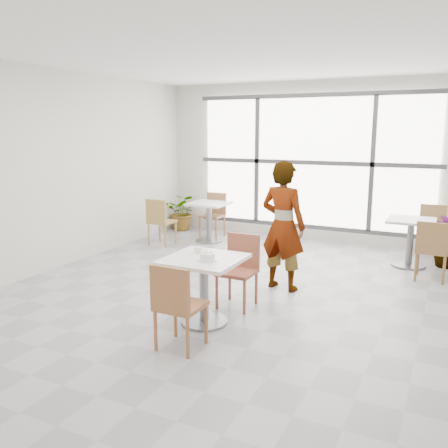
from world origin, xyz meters
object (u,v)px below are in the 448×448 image
at_px(bg_chair_right_far, 432,227).
at_px(bg_chair_left_near, 159,219).
at_px(main_table, 204,278).
at_px(bg_chair_left_far, 214,212).
at_px(bg_chair_right_near, 432,247).
at_px(chair_far, 240,265).
at_px(bg_table_left, 209,216).
at_px(coffee_cup, 198,250).
at_px(oatmeal_bowl, 207,256).
at_px(person, 283,226).
at_px(plant_left, 183,212).
at_px(chair_near, 176,302).
at_px(bg_table_right, 410,236).

bearing_deg(bg_chair_right_far, bg_chair_left_near, -163.02).
bearing_deg(main_table, bg_chair_left_near, 131.29).
bearing_deg(bg_chair_left_far, bg_chair_right_near, -16.63).
xyz_separation_m(chair_far, bg_table_left, (-1.90, 2.78, -0.01)).
relative_size(coffee_cup, bg_chair_right_near, 0.18).
distance_m(oatmeal_bowl, bg_chair_right_far, 4.69).
distance_m(chair_far, bg_chair_left_near, 3.29).
distance_m(coffee_cup, person, 1.44).
xyz_separation_m(bg_chair_left_near, bg_chair_left_far, (0.54, 1.13, 0.00)).
bearing_deg(plant_left, bg_chair_left_far, -15.19).
bearing_deg(chair_far, plant_left, 129.93).
height_order(chair_near, bg_chair_right_near, same).
relative_size(bg_table_right, bg_chair_left_near, 0.86).
xyz_separation_m(main_table, bg_chair_left_far, (-1.89, 3.91, -0.02)).
height_order(bg_table_left, bg_chair_right_far, bg_chair_right_far).
bearing_deg(person, bg_chair_right_near, -135.76).
height_order(bg_chair_left_far, bg_chair_right_far, same).
relative_size(chair_far, bg_chair_left_near, 1.00).
bearing_deg(bg_chair_left_far, bg_chair_left_near, -115.57).
xyz_separation_m(bg_chair_right_far, plant_left, (-4.86, -0.01, -0.11)).
bearing_deg(main_table, person, 75.52).
distance_m(bg_table_left, plant_left, 1.20).
bearing_deg(person, chair_near, 92.10).
bearing_deg(chair_far, bg_chair_left_near, 140.82).
relative_size(bg_table_right, plant_left, 0.96).
distance_m(main_table, bg_chair_left_far, 4.34).
bearing_deg(bg_chair_left_far, bg_chair_right_far, 3.57).
bearing_deg(bg_chair_right_near, bg_table_left, -11.12).
height_order(bg_chair_left_far, bg_chair_right_near, same).
bearing_deg(chair_near, person, -97.85).
xyz_separation_m(bg_chair_right_near, plant_left, (-4.93, 1.45, -0.11)).
distance_m(main_table, plant_left, 4.99).
bearing_deg(bg_table_right, chair_far, -122.40).
height_order(bg_table_right, plant_left, plant_left).
xyz_separation_m(chair_near, bg_table_left, (-1.86, 4.17, -0.01)).
distance_m(chair_far, bg_chair_left_far, 3.79).
height_order(chair_near, plant_left, chair_near).
relative_size(chair_near, chair_far, 1.00).
relative_size(chair_far, person, 0.51).
relative_size(oatmeal_bowl, plant_left, 0.27).
bearing_deg(bg_chair_left_far, oatmeal_bowl, -63.56).
distance_m(main_table, bg_chair_left_near, 3.69).
relative_size(bg_chair_left_far, bg_chair_right_near, 1.00).
relative_size(bg_chair_right_near, bg_chair_right_far, 1.00).
xyz_separation_m(main_table, bg_chair_left_near, (-2.44, 2.77, -0.02)).
bearing_deg(main_table, bg_table_right, 61.68).
bearing_deg(person, bg_table_right, -117.27).
xyz_separation_m(coffee_cup, bg_chair_right_near, (2.32, 2.55, -0.28)).
relative_size(coffee_cup, bg_table_left, 0.21).
relative_size(person, plant_left, 2.21).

